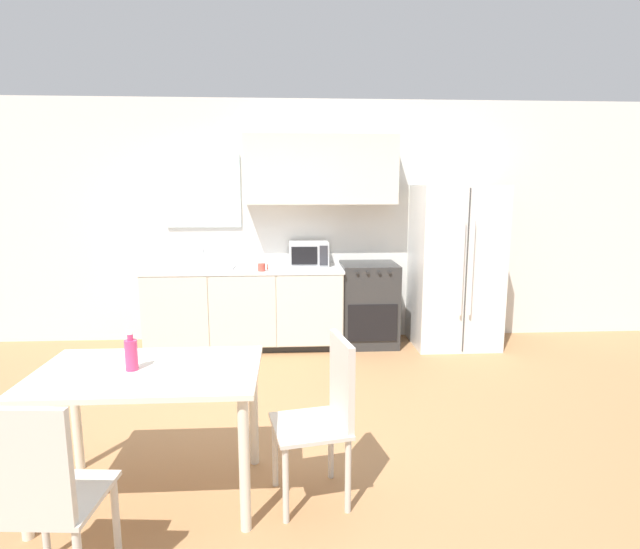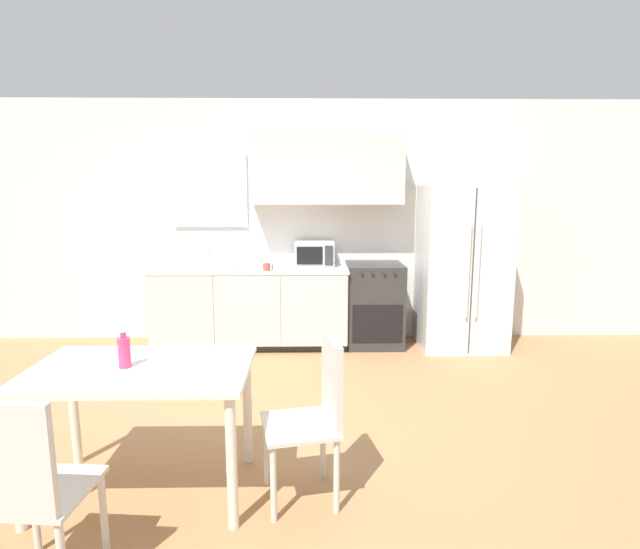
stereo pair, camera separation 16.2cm
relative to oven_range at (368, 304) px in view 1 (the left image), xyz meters
name	(u,v)px [view 1 (the left image)]	position (x,y,z in m)	size (l,w,h in m)	color
ground_plane	(267,432)	(-1.05, -2.03, -0.46)	(12.00, 12.00, 0.00)	#9E7047
wall_back	(281,213)	(-0.97, 0.30, 0.99)	(12.00, 0.38, 2.70)	silver
kitchen_counter	(246,307)	(-1.36, -0.02, -0.01)	(2.12, 0.65, 0.88)	#333333
oven_range	(368,304)	(0.00, 0.00, 0.00)	(0.61, 0.62, 0.91)	#2D2D2D
refrigerator	(455,266)	(0.94, -0.06, 0.43)	(0.89, 0.77, 1.77)	silver
kitchen_sink	(201,267)	(-1.83, -0.01, 0.44)	(0.71, 0.40, 0.20)	#B7BABC
microwave	(309,254)	(-0.66, 0.11, 0.56)	(0.43, 0.33, 0.27)	#B7BABC
coffee_mug	(262,267)	(-1.16, -0.24, 0.47)	(0.11, 0.08, 0.08)	#BF4C3F
dining_table	(149,389)	(-1.65, -2.74, 0.19)	(1.21, 0.75, 0.76)	beige
dining_chair_near	(40,491)	(-1.88, -3.50, 0.08)	(0.43, 0.43, 0.93)	beige
dining_chair_side	(327,408)	(-0.67, -2.80, 0.08)	(0.47, 0.47, 0.93)	beige
drink_bottle	(131,354)	(-1.73, -2.74, 0.39)	(0.07, 0.07, 0.22)	#DB386B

